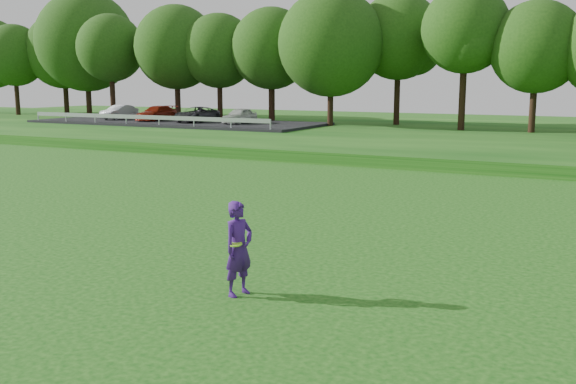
% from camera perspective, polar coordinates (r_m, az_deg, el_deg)
% --- Properties ---
extents(ground, '(140.00, 140.00, 0.00)m').
position_cam_1_polar(ground, '(12.85, -12.53, -8.74)').
color(ground, '#0E470D').
rests_on(ground, ground).
extents(berm, '(130.00, 30.00, 0.60)m').
position_cam_1_polar(berm, '(44.18, 16.83, 4.60)').
color(berm, '#0E470D').
rests_on(berm, ground).
extents(walking_path, '(130.00, 1.60, 0.04)m').
position_cam_1_polar(walking_path, '(30.62, 12.01, 2.11)').
color(walking_path, gray).
rests_on(walking_path, ground).
extents(treeline, '(104.00, 7.00, 15.00)m').
position_cam_1_polar(treeline, '(48.13, 18.21, 14.24)').
color(treeline, '#1C440F').
rests_on(treeline, berm).
extents(parking_lot, '(24.00, 9.00, 1.38)m').
position_cam_1_polar(parking_lot, '(52.85, -9.95, 6.44)').
color(parking_lot, black).
rests_on(parking_lot, berm).
extents(woman, '(0.59, 0.76, 1.83)m').
position_cam_1_polar(woman, '(12.22, -4.40, -5.03)').
color(woman, '#401971').
rests_on(woman, ground).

